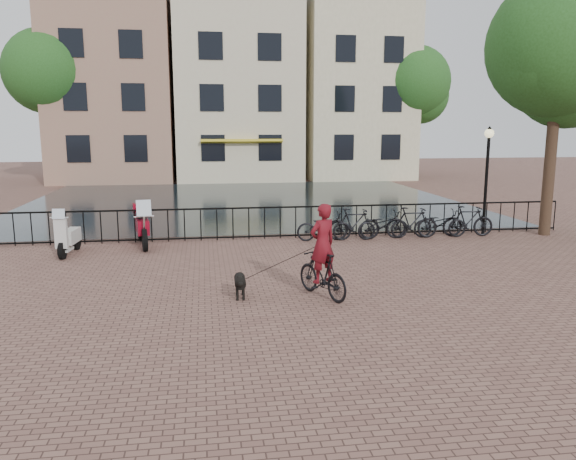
{
  "coord_description": "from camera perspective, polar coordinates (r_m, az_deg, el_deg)",
  "views": [
    {
      "loc": [
        -1.86,
        -9.42,
        3.54
      ],
      "look_at": [
        0.0,
        3.0,
        1.2
      ],
      "focal_mm": 35.0,
      "sensor_mm": 36.0,
      "label": 1
    }
  ],
  "objects": [
    {
      "name": "parked_bike_4",
      "position": [
        18.66,
        15.18,
        0.65
      ],
      "size": [
        1.75,
        0.7,
        0.9
      ],
      "primitive_type": "imported",
      "rotation": [
        0.0,
        0.0,
        1.51
      ],
      "color": "black",
      "rests_on": "ground"
    },
    {
      "name": "ground",
      "position": [
        10.23,
        2.53,
        -9.69
      ],
      "size": [
        100.0,
        100.0,
        0.0
      ],
      "primitive_type": "plane",
      "color": "brown",
      "rests_on": "ground"
    },
    {
      "name": "canal_house_mid",
      "position": [
        39.56,
        -5.25,
        13.92
      ],
      "size": [
        8.0,
        9.5,
        11.8
      ],
      "color": "beige",
      "rests_on": "ground"
    },
    {
      "name": "scooter",
      "position": [
        16.7,
        -21.4,
        0.05
      ],
      "size": [
        0.59,
        1.56,
        1.41
      ],
      "rotation": [
        0.0,
        0.0,
        -0.1
      ],
      "color": "silver",
      "rests_on": "ground"
    },
    {
      "name": "parked_bike_5",
      "position": [
        19.05,
        17.81,
        0.86
      ],
      "size": [
        1.7,
        0.61,
        1.0
      ],
      "primitive_type": "imported",
      "rotation": [
        0.0,
        0.0,
        1.49
      ],
      "color": "black",
      "rests_on": "ground"
    },
    {
      "name": "parked_bike_2",
      "position": [
        17.98,
        9.62,
        0.51
      ],
      "size": [
        1.77,
        0.79,
        0.9
      ],
      "primitive_type": "imported",
      "rotation": [
        0.0,
        0.0,
        1.68
      ],
      "color": "black",
      "rests_on": "ground"
    },
    {
      "name": "canal_water",
      "position": [
        27.01,
        -4.51,
        2.99
      ],
      "size": [
        20.0,
        20.0,
        0.0
      ],
      "primitive_type": "plane",
      "color": "black",
      "rests_on": "ground"
    },
    {
      "name": "cyclist",
      "position": [
        11.65,
        3.53,
        -2.68
      ],
      "size": [
        1.14,
        1.73,
        2.31
      ],
      "rotation": [
        0.0,
        0.0,
        3.57
      ],
      "color": "black",
      "rests_on": "ground"
    },
    {
      "name": "lamp_post",
      "position": [
        19.32,
        19.6,
        6.5
      ],
      "size": [
        0.3,
        0.3,
        3.45
      ],
      "color": "black",
      "rests_on": "ground"
    },
    {
      "name": "canal_house_left",
      "position": [
        39.92,
        -17.17,
        14.2
      ],
      "size": [
        7.5,
        9.0,
        12.8
      ],
      "color": "#976A58",
      "rests_on": "ground"
    },
    {
      "name": "parked_bike_1",
      "position": [
        17.7,
        6.7,
        0.59
      ],
      "size": [
        1.67,
        0.49,
        1.0
      ],
      "primitive_type": "imported",
      "rotation": [
        0.0,
        0.0,
        1.56
      ],
      "color": "black",
      "rests_on": "ground"
    },
    {
      "name": "canal_house_right",
      "position": [
        40.88,
        6.39,
        14.85
      ],
      "size": [
        7.0,
        9.0,
        13.3
      ],
      "color": "#C4BB92",
      "rests_on": "ground"
    },
    {
      "name": "railing",
      "position": [
        17.78,
        -2.39,
        0.71
      ],
      "size": [
        20.0,
        0.05,
        1.02
      ],
      "color": "black",
      "rests_on": "ground"
    },
    {
      "name": "motorcycle",
      "position": [
        17.22,
        -14.64,
        0.93
      ],
      "size": [
        0.89,
        2.19,
        1.52
      ],
      "rotation": [
        0.0,
        0.0,
        0.18
      ],
      "color": "maroon",
      "rests_on": "ground"
    },
    {
      "name": "tree_near_right",
      "position": [
        20.19,
        25.9,
        16.46
      ],
      "size": [
        4.48,
        4.48,
        8.24
      ],
      "color": "black",
      "rests_on": "ground"
    },
    {
      "name": "tree_far_right",
      "position": [
        39.07,
        12.68,
        14.42
      ],
      "size": [
        4.76,
        4.76,
        8.76
      ],
      "color": "black",
      "rests_on": "ground"
    },
    {
      "name": "parked_bike_3",
      "position": [
        18.29,
        12.46,
        0.73
      ],
      "size": [
        1.69,
        0.57,
        1.0
      ],
      "primitive_type": "imported",
      "rotation": [
        0.0,
        0.0,
        1.51
      ],
      "color": "black",
      "rests_on": "ground"
    },
    {
      "name": "tree_far_left",
      "position": [
        37.68,
        -23.33,
        14.57
      ],
      "size": [
        5.04,
        5.04,
        9.27
      ],
      "color": "black",
      "rests_on": "ground"
    },
    {
      "name": "parked_bike_0",
      "position": [
        17.49,
        3.69,
        0.36
      ],
      "size": [
        1.73,
        0.63,
        0.9
      ],
      "primitive_type": "imported",
      "rotation": [
        0.0,
        0.0,
        1.55
      ],
      "color": "black",
      "rests_on": "ground"
    },
    {
      "name": "dog",
      "position": [
        11.78,
        -4.89,
        -5.53
      ],
      "size": [
        0.3,
        0.85,
        0.57
      ],
      "rotation": [
        0.0,
        0.0,
        -0.03
      ],
      "color": "black",
      "rests_on": "ground"
    }
  ]
}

